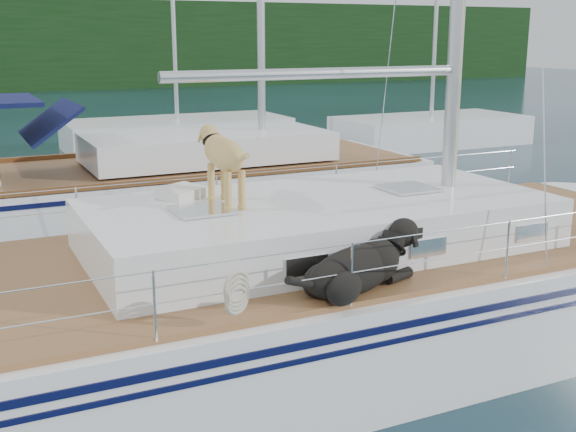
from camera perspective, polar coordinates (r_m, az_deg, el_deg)
ground at (r=8.44m, az=-2.53°, el=-11.26°), size 120.00×120.00×0.00m
main_sailboat at (r=8.20m, az=-1.97°, el=-6.89°), size 12.00×3.87×14.01m
neighbor_sailboat at (r=14.48m, az=-10.38°, el=1.95°), size 11.00×3.50×13.30m
bg_boat_center at (r=24.27m, az=-8.71°, el=6.43°), size 7.20×3.00×11.65m
bg_boat_east at (r=25.20m, az=11.19°, el=6.62°), size 6.40×3.00×11.65m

